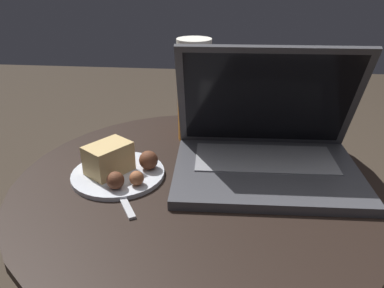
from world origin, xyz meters
name	(u,v)px	position (x,y,z in m)	size (l,w,h in m)	color
table	(198,247)	(0.00, 0.00, 0.38)	(0.70, 0.70, 0.54)	#9E9EA3
laptop	(266,147)	(0.13, 0.05, 0.59)	(0.36, 0.27, 0.25)	#47474C
beer_glass	(194,91)	(-0.03, 0.19, 0.66)	(0.08, 0.08, 0.23)	#C6701E
snack_plate	(117,167)	(-0.16, 0.00, 0.57)	(0.18, 0.18, 0.07)	silver
fork	(116,185)	(-0.15, -0.04, 0.55)	(0.11, 0.17, 0.00)	silver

